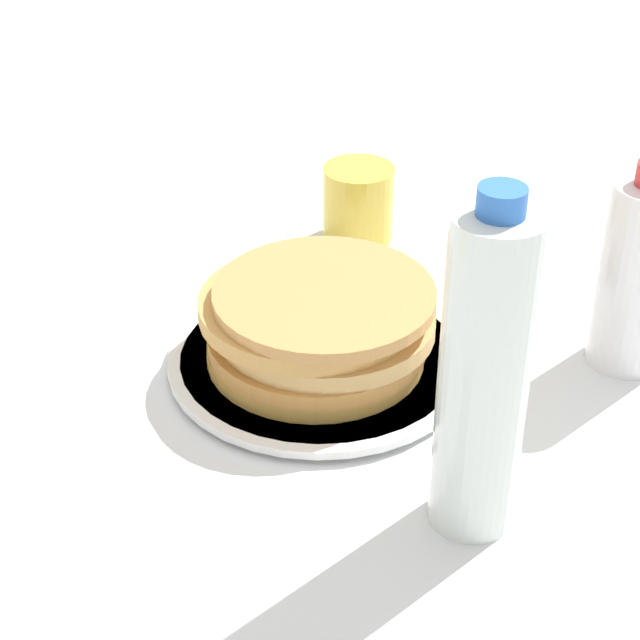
{
  "coord_description": "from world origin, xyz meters",
  "views": [
    {
      "loc": [
        0.69,
        0.32,
        0.53
      ],
      "look_at": [
        0.01,
        0.02,
        0.05
      ],
      "focal_mm": 60.0,
      "sensor_mm": 36.0,
      "label": 1
    }
  ],
  "objects_px": {
    "juice_glass": "(358,203)",
    "water_bottle_mid": "(639,274)",
    "plate": "(320,359)",
    "pancake_stack": "(318,323)",
    "water_bottle_near": "(484,376)"
  },
  "relations": [
    {
      "from": "juice_glass",
      "to": "water_bottle_mid",
      "type": "distance_m",
      "value": 0.32
    },
    {
      "from": "juice_glass",
      "to": "water_bottle_near",
      "type": "height_order",
      "value": "water_bottle_near"
    },
    {
      "from": "plate",
      "to": "pancake_stack",
      "type": "height_order",
      "value": "pancake_stack"
    },
    {
      "from": "water_bottle_near",
      "to": "water_bottle_mid",
      "type": "distance_m",
      "value": 0.25
    },
    {
      "from": "pancake_stack",
      "to": "water_bottle_mid",
      "type": "relative_size",
      "value": 1.07
    },
    {
      "from": "water_bottle_near",
      "to": "juice_glass",
      "type": "bearing_deg",
      "value": -147.17
    },
    {
      "from": "plate",
      "to": "juice_glass",
      "type": "height_order",
      "value": "juice_glass"
    },
    {
      "from": "plate",
      "to": "water_bottle_mid",
      "type": "bearing_deg",
      "value": 116.07
    },
    {
      "from": "plate",
      "to": "water_bottle_near",
      "type": "relative_size",
      "value": 1.0
    },
    {
      "from": "plate",
      "to": "pancake_stack",
      "type": "bearing_deg",
      "value": -4.19
    },
    {
      "from": "water_bottle_near",
      "to": "water_bottle_mid",
      "type": "xyz_separation_m",
      "value": [
        -0.24,
        0.06,
        -0.04
      ]
    },
    {
      "from": "plate",
      "to": "pancake_stack",
      "type": "distance_m",
      "value": 0.04
    },
    {
      "from": "pancake_stack",
      "to": "juice_glass",
      "type": "distance_m",
      "value": 0.24
    },
    {
      "from": "juice_glass",
      "to": "water_bottle_near",
      "type": "bearing_deg",
      "value": 32.83
    },
    {
      "from": "pancake_stack",
      "to": "water_bottle_mid",
      "type": "xyz_separation_m",
      "value": [
        -0.12,
        0.24,
        0.04
      ]
    }
  ]
}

